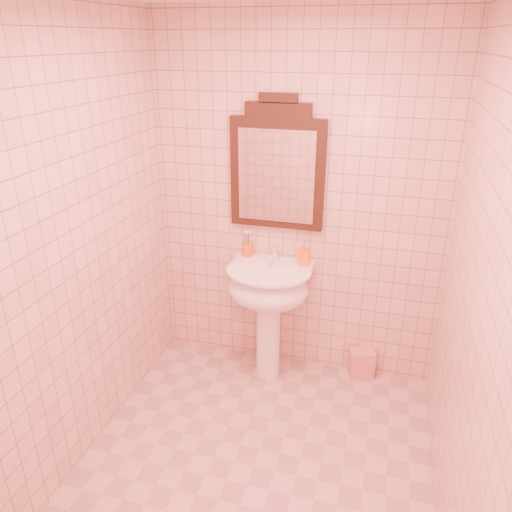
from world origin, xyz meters
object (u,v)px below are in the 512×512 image
(pedestal_sink, at_px, (268,296))
(mirror, at_px, (277,168))
(soap_dispenser, at_px, (303,254))
(towel, at_px, (362,363))
(toothbrush_cup, at_px, (248,249))

(pedestal_sink, bearing_deg, mirror, 90.00)
(mirror, height_order, soap_dispenser, mirror)
(mirror, distance_m, soap_dispenser, 0.61)
(soap_dispenser, height_order, towel, soap_dispenser)
(pedestal_sink, xyz_separation_m, mirror, (0.00, 0.20, 0.85))
(pedestal_sink, height_order, soap_dispenser, soap_dispenser)
(toothbrush_cup, distance_m, towel, 1.19)
(pedestal_sink, relative_size, mirror, 0.97)
(toothbrush_cup, bearing_deg, soap_dispenser, -6.48)
(towel, bearing_deg, toothbrush_cup, 179.08)
(mirror, bearing_deg, toothbrush_cup, -174.81)
(mirror, relative_size, soap_dispenser, 5.43)
(pedestal_sink, relative_size, soap_dispenser, 5.29)
(soap_dispenser, bearing_deg, mirror, 146.44)
(mirror, bearing_deg, towel, -2.77)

